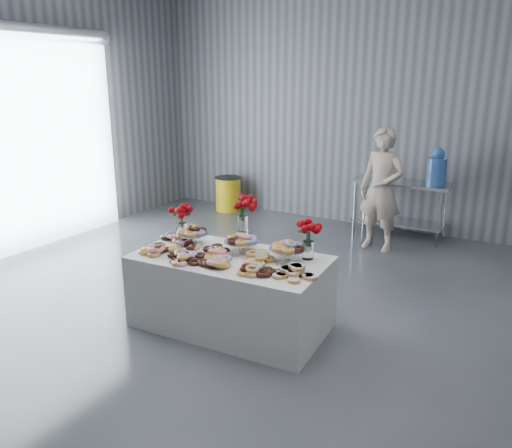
% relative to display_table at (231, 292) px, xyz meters
% --- Properties ---
extents(ground, '(9.00, 9.00, 0.00)m').
position_rel_display_table_xyz_m(ground, '(0.06, -0.25, -0.38)').
color(ground, '#373A3F').
rests_on(ground, ground).
extents(room_walls, '(8.04, 9.04, 4.02)m').
position_rel_display_table_xyz_m(room_walls, '(-0.21, -0.18, 2.26)').
color(room_walls, slate).
rests_on(room_walls, ground).
extents(display_table, '(1.95, 1.11, 0.75)m').
position_rel_display_table_xyz_m(display_table, '(0.00, 0.00, 0.00)').
color(display_table, white).
rests_on(display_table, ground).
extents(prep_table, '(1.50, 0.60, 0.90)m').
position_rel_display_table_xyz_m(prep_table, '(0.67, 3.85, 0.24)').
color(prep_table, silver).
rests_on(prep_table, ground).
extents(donut_mounds, '(1.85, 0.90, 0.09)m').
position_rel_display_table_xyz_m(donut_mounds, '(0.00, -0.05, 0.42)').
color(donut_mounds, '#E3B953').
rests_on(donut_mounds, display_table).
extents(cake_stand_left, '(0.36, 0.36, 0.17)m').
position_rel_display_table_xyz_m(cake_stand_left, '(-0.56, 0.12, 0.52)').
color(cake_stand_left, silver).
rests_on(cake_stand_left, display_table).
extents(cake_stand_mid, '(0.36, 0.36, 0.17)m').
position_rel_display_table_xyz_m(cake_stand_mid, '(0.04, 0.15, 0.52)').
color(cake_stand_mid, silver).
rests_on(cake_stand_mid, display_table).
extents(cake_stand_right, '(0.36, 0.36, 0.17)m').
position_rel_display_table_xyz_m(cake_stand_right, '(0.54, 0.18, 0.52)').
color(cake_stand_right, silver).
rests_on(cake_stand_right, display_table).
extents(danish_pile, '(0.48, 0.48, 0.11)m').
position_rel_display_table_xyz_m(danish_pile, '(0.76, -0.11, 0.43)').
color(danish_pile, silver).
rests_on(danish_pile, display_table).
extents(bouquet_left, '(0.26, 0.26, 0.42)m').
position_rel_display_table_xyz_m(bouquet_left, '(-0.76, 0.21, 0.67)').
color(bouquet_left, white).
rests_on(bouquet_left, display_table).
extents(bouquet_right, '(0.26, 0.26, 0.42)m').
position_rel_display_table_xyz_m(bouquet_right, '(0.68, 0.34, 0.67)').
color(bouquet_right, white).
rests_on(bouquet_right, display_table).
extents(bouquet_center, '(0.26, 0.26, 0.57)m').
position_rel_display_table_xyz_m(bouquet_center, '(-0.07, 0.35, 0.75)').
color(bouquet_center, silver).
rests_on(bouquet_center, display_table).
extents(water_jug, '(0.28, 0.28, 0.55)m').
position_rel_display_table_xyz_m(water_jug, '(1.17, 3.85, 0.77)').
color(water_jug, '#3C75CE').
rests_on(water_jug, prep_table).
extents(drink_bottles, '(0.54, 0.08, 0.27)m').
position_rel_display_table_xyz_m(drink_bottles, '(0.35, 3.75, 0.66)').
color(drink_bottles, '#268C33').
rests_on(drink_bottles, prep_table).
extents(person, '(0.71, 0.53, 1.79)m').
position_rel_display_table_xyz_m(person, '(0.57, 3.12, 0.52)').
color(person, '#CC8C93').
rests_on(person, ground).
extents(trash_barrel, '(0.50, 0.50, 0.65)m').
position_rel_display_table_xyz_m(trash_barrel, '(-2.56, 3.85, -0.05)').
color(trash_barrel, yellow).
rests_on(trash_barrel, ground).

